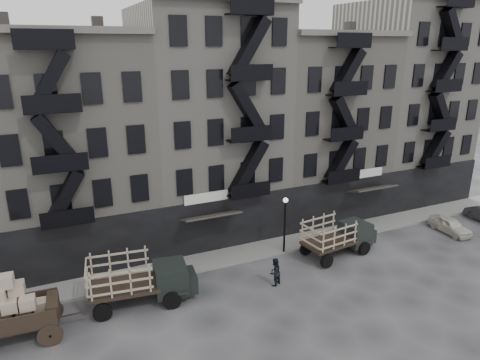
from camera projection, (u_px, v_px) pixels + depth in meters
name	position (u px, v px, depth m)	size (l,w,h in m)	color
ground	(264.00, 280.00, 27.46)	(140.00, 140.00, 0.00)	#38383A
sidewalk	(239.00, 254.00, 30.69)	(55.00, 2.50, 0.15)	slate
building_midwest	(73.00, 148.00, 29.74)	(10.00, 11.35, 16.20)	gray
building_center	(207.00, 124.00, 33.38)	(10.00, 11.35, 18.20)	gray
building_mideast	(314.00, 126.00, 37.64)	(10.00, 11.35, 16.20)	gray
building_east	(402.00, 103.00, 41.14)	(10.00, 11.35, 19.20)	gray
lamp_post	(285.00, 218.00, 30.05)	(0.36, 0.36, 4.28)	black
wagon	(10.00, 305.00, 21.20)	(4.46, 2.57, 3.67)	black
stake_truck_west	(139.00, 276.00, 24.51)	(6.29, 3.13, 3.04)	black
stake_truck_east	(338.00, 233.00, 30.30)	(5.94, 2.95, 2.87)	black
car_east	(450.00, 225.00, 34.15)	(1.46, 3.62, 1.23)	beige
pedestrian_mid	(275.00, 272.00, 26.59)	(0.88, 0.69, 1.82)	black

